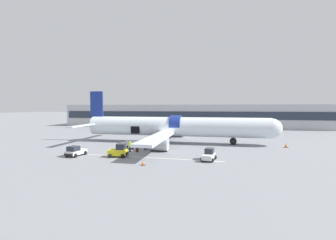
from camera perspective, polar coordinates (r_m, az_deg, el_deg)
The scene contains 17 objects.
ground_plane at distance 40.25m, azimuth -0.49°, elevation -6.35°, with size 500.00×500.00×0.00m, color gray.
apron_marking_line at distance 30.33m, azimuth -4.19°, elevation -9.54°, with size 19.00×0.72×0.01m.
terminal_strip at distance 79.12m, azimuth 5.60°, elevation 1.11°, with size 87.36×14.01×7.57m.
airplane at distance 42.43m, azimuth 1.36°, elevation -1.84°, with size 37.59×32.91×9.92m.
baggage_tug_lead at distance 33.76m, azimuth -22.47°, elevation -7.40°, with size 2.26×3.10×1.41m.
baggage_tug_mid at distance 29.26m, azimuth 10.35°, elevation -8.82°, with size 2.05×2.97×1.47m.
baggage_tug_rear at distance 31.39m, azimuth -12.42°, elevation -7.78°, with size 2.74×2.13×1.80m.
baggage_cart_loading at distance 37.17m, azimuth -9.52°, elevation -6.34°, with size 3.56×2.15×1.12m.
ground_crew_loader_a at distance 34.32m, azimuth -9.61°, elevation -6.58°, with size 0.52×0.56×1.68m.
ground_crew_loader_b at distance 36.73m, azimuth -5.42°, elevation -5.86°, with size 0.57×0.54×1.72m.
ground_crew_driver at distance 37.33m, azimuth -3.20°, elevation -5.66°, with size 0.56×0.58×1.78m.
ground_crew_supervisor at distance 35.65m, azimuth -5.83°, elevation -6.17°, with size 0.59×0.46×1.70m.
suitcase_on_tarmac_upright at distance 34.28m, azimuth -7.86°, elevation -7.44°, with size 0.48×0.38×0.86m.
suitcase_on_tarmac_spare at distance 35.01m, azimuth -10.79°, elevation -7.40°, with size 0.39×0.34×0.66m.
safety_cone_nose at distance 42.60m, azimuth 27.81°, elevation -5.72°, with size 0.63×0.63×0.75m.
safety_cone_engine_left at distance 26.63m, azimuth -6.32°, elevation -10.74°, with size 0.47×0.47×0.61m.
safety_cone_wingtip at distance 34.78m, azimuth -0.33°, elevation -7.41°, with size 0.56×0.56×0.60m.
Camera 1 is at (8.37, -38.79, 6.71)m, focal length 24.00 mm.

